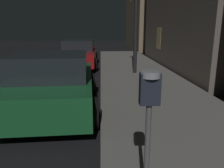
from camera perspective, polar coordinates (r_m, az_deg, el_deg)
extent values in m
cylinder|color=#59595B|center=(2.38, 8.99, -18.12)|extent=(0.06, 0.06, 1.13)
cube|color=#232838|center=(2.10, 9.72, -1.29)|extent=(0.19, 0.11, 0.30)
cylinder|color=#999EA5|center=(2.07, 9.88, 2.46)|extent=(0.19, 0.19, 0.06)
cube|color=black|center=(2.08, 8.25, -0.25)|extent=(0.01, 0.08, 0.11)
cube|color=#19592D|center=(5.71, -14.64, -0.82)|extent=(2.05, 4.12, 0.64)
cube|color=#1E2328|center=(5.37, -15.39, 4.55)|extent=(1.72, 1.94, 0.56)
cylinder|color=black|center=(7.15, -20.45, -0.32)|extent=(0.25, 0.67, 0.66)
cylinder|color=black|center=(6.91, -5.29, 0.04)|extent=(0.25, 0.67, 0.66)
cylinder|color=black|center=(4.52, -4.95, -7.49)|extent=(0.25, 0.67, 0.66)
cube|color=maroon|center=(12.25, -8.41, 7.11)|extent=(1.74, 4.58, 0.64)
cube|color=#1E2328|center=(12.20, -8.50, 9.82)|extent=(1.53, 2.24, 0.56)
cylinder|color=black|center=(13.78, -11.47, 6.71)|extent=(0.22, 0.66, 0.66)
cylinder|color=black|center=(13.63, -4.11, 6.87)|extent=(0.22, 0.66, 0.66)
cylinder|color=black|center=(11.01, -13.63, 4.87)|extent=(0.22, 0.66, 0.66)
cylinder|color=black|center=(10.82, -4.44, 5.06)|extent=(0.22, 0.66, 0.66)
cylinder|color=black|center=(9.56, 6.24, 17.71)|extent=(0.16, 0.16, 4.96)
cube|color=#F2D17F|center=(13.03, 12.03, 11.46)|extent=(0.06, 0.90, 1.20)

